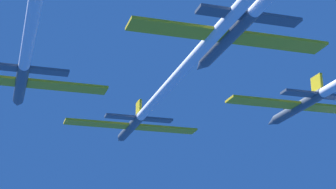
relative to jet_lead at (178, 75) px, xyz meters
name	(u,v)px	position (x,y,z in m)	size (l,w,h in m)	color
jet_lead	(178,75)	(0.00, 0.00, 0.00)	(15.72, 59.01, 2.60)	#4C5660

